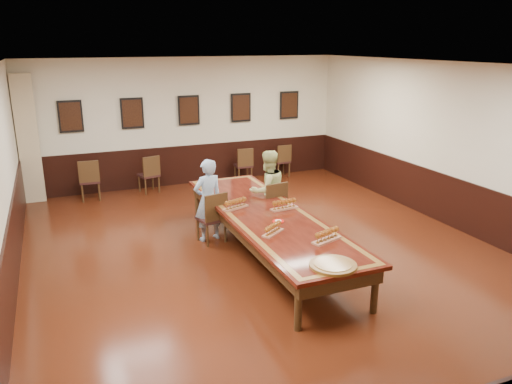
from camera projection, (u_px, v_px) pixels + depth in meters
name	position (u px, v px, depth m)	size (l,w,h in m)	color
floor	(267.00, 255.00, 8.69)	(8.00, 10.00, 0.02)	black
ceiling	(268.00, 65.00, 7.75)	(8.00, 10.00, 0.02)	white
wall_back	(189.00, 122.00, 12.65)	(8.00, 0.02, 3.20)	beige
wall_right	(457.00, 147.00, 9.68)	(0.02, 10.00, 3.20)	beige
chair_man	(211.00, 217.00, 9.12)	(0.45, 0.49, 0.97)	black
chair_woman	(271.00, 206.00, 9.64)	(0.47, 0.52, 1.01)	black
spare_chair_a	(90.00, 179.00, 11.58)	(0.45, 0.50, 0.97)	black
spare_chair_b	(149.00, 174.00, 12.15)	(0.43, 0.47, 0.93)	black
spare_chair_c	(243.00, 164.00, 13.13)	(0.43, 0.46, 0.91)	black
spare_chair_d	(281.00, 160.00, 13.64)	(0.42, 0.45, 0.89)	black
person_man	(208.00, 200.00, 9.12)	(0.56, 0.37, 1.54)	#477AB2
person_woman	(268.00, 191.00, 9.64)	(0.79, 0.61, 1.58)	#C7D283
pink_phone	(293.00, 205.00, 8.89)	(0.06, 0.13, 0.01)	#CB437E
curtain	(28.00, 140.00, 11.16)	(0.45, 0.18, 2.90)	tan
wainscoting	(267.00, 228.00, 8.54)	(8.00, 10.00, 1.00)	black
conference_table	(267.00, 222.00, 8.51)	(1.40, 5.00, 0.76)	black
posters	(189.00, 110.00, 12.50)	(6.14, 0.04, 0.74)	black
flight_a	(236.00, 204.00, 8.70)	(0.51, 0.30, 0.18)	brown
flight_b	(284.00, 205.00, 8.67)	(0.51, 0.21, 0.19)	brown
flight_c	(273.00, 229.00, 7.57)	(0.44, 0.37, 0.17)	brown
flight_d	(327.00, 236.00, 7.28)	(0.53, 0.32, 0.19)	brown
red_plate_grp	(278.00, 221.00, 8.09)	(0.19, 0.19, 0.02)	red
carved_platter	(333.00, 265.00, 6.48)	(0.68, 0.68, 0.05)	#523310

